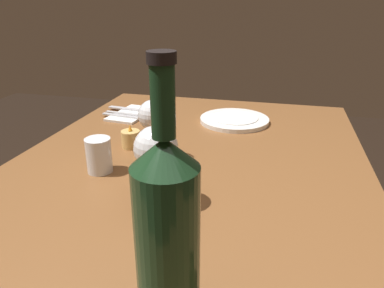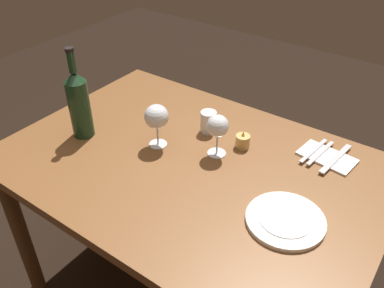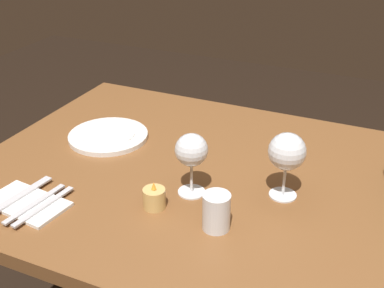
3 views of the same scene
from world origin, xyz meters
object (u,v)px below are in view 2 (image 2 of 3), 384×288
wine_glass_left (218,127)px  folded_napkin (327,157)px  water_tumbler (208,123)px  dinner_plate (285,220)px  fork_inner (320,153)px  table_knife (336,159)px  wine_glass_right (157,117)px  fork_outer (314,151)px  votive_candle (243,142)px  wine_bottle (79,103)px

wine_glass_left → folded_napkin: size_ratio=0.78×
water_tumbler → dinner_plate: (0.44, -0.27, -0.03)m
dinner_plate → fork_inner: bearing=95.9°
wine_glass_left → folded_napkin: (0.33, 0.20, -0.11)m
fork_inner → table_knife: 0.06m
table_knife → wine_glass_right: bearing=-153.3°
wine_glass_right → water_tumbler: size_ratio=1.95×
water_tumbler → table_knife: 0.47m
water_tumbler → fork_inner: bearing=13.9°
fork_inner → fork_outer: (-0.02, 0.00, 0.00)m
votive_candle → fork_outer: size_ratio=0.37×
wine_glass_right → folded_napkin: bearing=28.0°
votive_candle → fork_inner: bearing=24.6°
fork_outer → table_knife: same height
fork_inner → fork_outer: 0.02m
votive_candle → fork_inner: size_ratio=0.37×
wine_glass_left → fork_inner: bearing=34.0°
fork_inner → folded_napkin: bearing=0.0°
wine_bottle → water_tumbler: (0.37, 0.29, -0.10)m
votive_candle → table_knife: (0.30, 0.11, -0.01)m
water_tumbler → votive_candle: bearing=-4.9°
votive_candle → fork_outer: bearing=27.0°
folded_napkin → table_knife: table_knife is taller
folded_napkin → wine_glass_right: bearing=-152.0°
wine_glass_right → fork_outer: wine_glass_right is taller
water_tumbler → dinner_plate: size_ratio=0.37×
wine_glass_left → table_knife: bearing=29.7°
folded_napkin → fork_outer: size_ratio=1.12×
wine_glass_left → votive_candle: bearing=59.5°
votive_candle → folded_napkin: size_ratio=0.33×
wine_glass_right → folded_napkin: 0.61m
wine_bottle → table_knife: (0.83, 0.39, -0.12)m
wine_bottle → fork_inner: bearing=26.7°
votive_candle → dinner_plate: size_ratio=0.29×
water_tumbler → table_knife: size_ratio=0.40×
wine_bottle → fork_outer: 0.86m
dinner_plate → fork_outer: (-0.06, 0.37, 0.00)m
water_tumbler → fork_inner: water_tumbler is taller
fork_inner → table_knife: size_ratio=0.86×
dinner_plate → fork_outer: dinner_plate is taller
dinner_plate → folded_napkin: size_ratio=1.14×
wine_bottle → water_tumbler: size_ratio=4.09×
fork_inner → table_knife: bearing=0.0°
wine_glass_right → dinner_plate: size_ratio=0.71×
water_tumbler → wine_bottle: bearing=-141.9°
fork_inner → dinner_plate: bearing=-84.1°
wine_bottle → dinner_plate: 0.83m
wine_glass_right → votive_candle: size_ratio=2.45×
fork_inner → votive_candle: bearing=-155.4°
wine_glass_left → folded_napkin: bearing=31.9°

